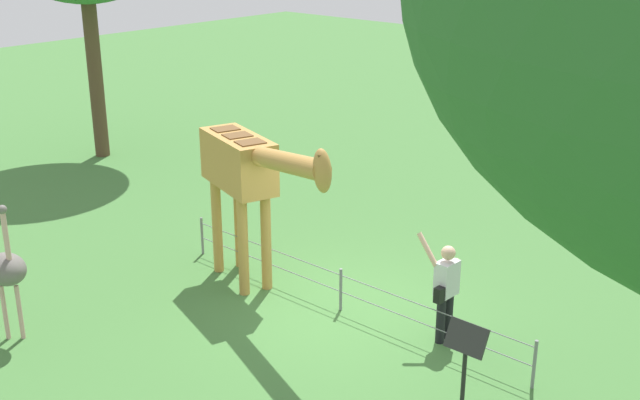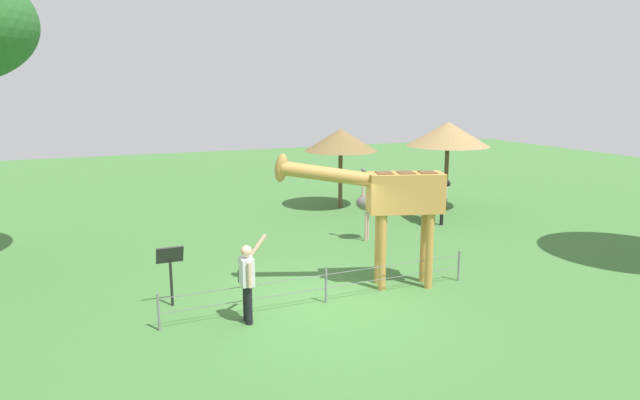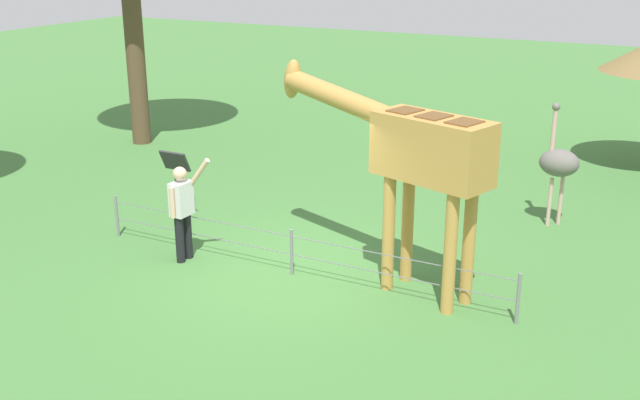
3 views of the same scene
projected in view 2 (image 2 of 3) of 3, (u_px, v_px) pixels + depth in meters
name	position (u px, v px, depth m)	size (l,w,h in m)	color
ground_plane	(324.00, 301.00, 11.95)	(60.00, 60.00, 0.00)	#427538
giraffe	(391.00, 198.00, 12.47)	(3.82, 1.64, 3.17)	#BC8942
visitor	(247.00, 279.00, 10.72)	(0.60, 0.58, 1.74)	black
zebra	(435.00, 190.00, 18.70)	(0.67, 1.83, 1.66)	black
ostrich	(367.00, 203.00, 16.54)	(0.70, 0.56, 2.25)	#CC9E93
shade_hut_near	(341.00, 140.00, 20.86)	(2.81, 2.81, 3.06)	brown
shade_hut_far	(448.00, 134.00, 20.52)	(3.11, 3.11, 3.34)	brown
info_sign	(170.00, 263.00, 11.53)	(0.56, 0.21, 1.32)	black
wire_fence	(326.00, 285.00, 11.79)	(7.05, 0.05, 0.75)	slate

